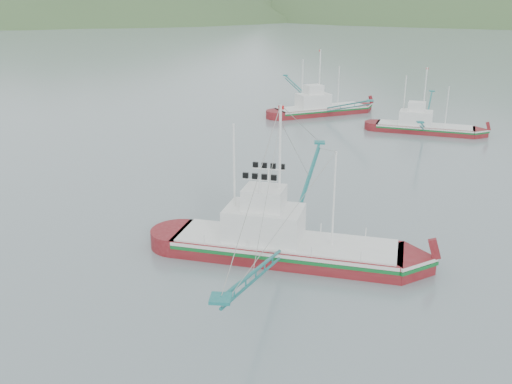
{
  "coord_description": "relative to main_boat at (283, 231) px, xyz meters",
  "views": [
    {
      "loc": [
        3.47,
        -34.0,
        17.32
      ],
      "look_at": [
        0.0,
        6.0,
        3.2
      ],
      "focal_mm": 40.0,
      "sensor_mm": 36.0,
      "label": 1
    }
  ],
  "objects": [
    {
      "name": "ridge_distant",
      "position": [
        27.75,
        558.36,
        -1.95
      ],
      "size": [
        960.0,
        400.0,
        240.0
      ],
      "primitive_type": "ellipsoid",
      "color": "slate",
      "rests_on": "ground"
    },
    {
      "name": "bg_boat_far",
      "position": [
        3.56,
        49.16,
        0.17
      ],
      "size": [
        15.58,
        23.67,
        10.25
      ],
      "rotation": [
        0.0,
        0.0,
        0.48
      ],
      "color": "maroon",
      "rests_on": "ground"
    },
    {
      "name": "bg_boat_right",
      "position": [
        16.7,
        38.62,
        -0.3
      ],
      "size": [
        12.74,
        21.89,
        9.03
      ],
      "rotation": [
        0.0,
        0.0,
        -0.25
      ],
      "color": "maroon",
      "rests_on": "ground"
    },
    {
      "name": "ground",
      "position": [
        -2.25,
        -1.64,
        -1.95
      ],
      "size": [
        1200.0,
        1200.0,
        0.0
      ],
      "primitive_type": "plane",
      "color": "slate",
      "rests_on": "ground"
    },
    {
      "name": "headland_left",
      "position": [
        -182.25,
        358.36,
        -1.95
      ],
      "size": [
        448.0,
        308.0,
        210.0
      ],
      "primitive_type": "ellipsoid",
      "color": "#38552B",
      "rests_on": "ground"
    },
    {
      "name": "main_boat",
      "position": [
        0.0,
        0.0,
        0.0
      ],
      "size": [
        16.07,
        28.02,
        11.44
      ],
      "rotation": [
        0.0,
        0.0,
        -0.17
      ],
      "color": "maroon",
      "rests_on": "ground"
    }
  ]
}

